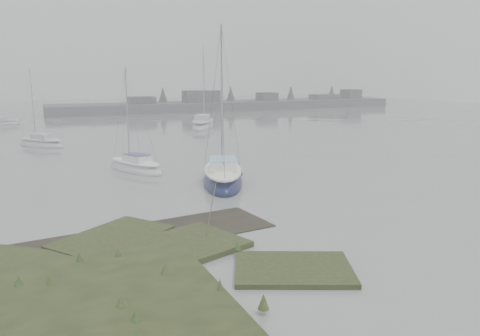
% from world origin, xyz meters
% --- Properties ---
extents(ground, '(160.00, 160.00, 0.00)m').
position_xyz_m(ground, '(0.00, 30.00, 0.00)').
color(ground, slate).
rests_on(ground, ground).
extents(far_shoreline, '(60.00, 8.00, 4.15)m').
position_xyz_m(far_shoreline, '(26.84, 61.90, 0.85)').
color(far_shoreline, '#4C4F51').
rests_on(far_shoreline, ground).
extents(sailboat_main, '(4.28, 6.81, 9.15)m').
position_xyz_m(sailboat_main, '(3.06, 11.22, 0.28)').
color(sailboat_main, '#0D1233').
rests_on(sailboat_main, ground).
extents(sailboat_white, '(3.38, 5.04, 6.79)m').
position_xyz_m(sailboat_white, '(-0.55, 16.55, 0.21)').
color(sailboat_white, silver).
rests_on(sailboat_white, ground).
extents(sailboat_far_a, '(4.28, 4.79, 6.86)m').
position_xyz_m(sailboat_far_a, '(-5.49, 29.96, 0.21)').
color(sailboat_far_a, '#ACB2B5').
rests_on(sailboat_far_a, ground).
extents(sailboat_far_b, '(5.34, 7.08, 9.68)m').
position_xyz_m(sailboat_far_b, '(11.42, 37.17, 0.30)').
color(sailboat_far_b, '#A8AEB2').
rests_on(sailboat_far_b, ground).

